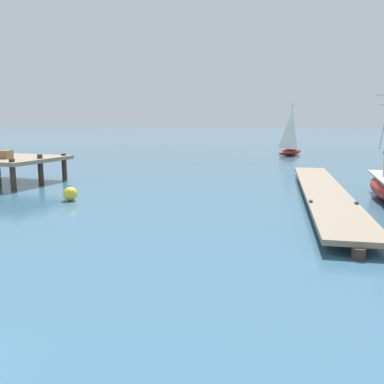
% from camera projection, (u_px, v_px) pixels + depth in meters
% --- Properties ---
extents(floating_dock, '(2.95, 16.73, 0.53)m').
position_uv_depth(floating_dock, '(323.00, 191.00, 18.19)').
color(floating_dock, gray).
rests_on(floating_dock, ground).
extents(pier_platform, '(6.33, 5.16, 1.86)m').
position_uv_depth(pier_platform, '(4.00, 160.00, 22.76)').
color(pier_platform, gray).
rests_on(pier_platform, ground).
extents(mooring_buoy, '(0.60, 0.60, 0.67)m').
position_uv_depth(mooring_buoy, '(70.00, 194.00, 17.73)').
color(mooring_buoy, yellow).
rests_on(mooring_buoy, ground).
extents(distant_sailboat, '(3.06, 4.14, 5.07)m').
position_uv_depth(distant_sailboat, '(290.00, 132.00, 40.13)').
color(distant_sailboat, '#AD2823').
rests_on(distant_sailboat, ground).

